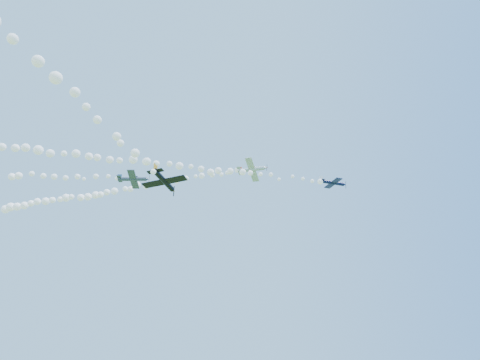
{
  "coord_description": "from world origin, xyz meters",
  "views": [
    {
      "loc": [
        2.31,
        -80.71,
        2.0
      ],
      "look_at": [
        4.52,
        -5.59,
        43.98
      ],
      "focal_mm": 30.0,
      "sensor_mm": 36.0,
      "label": 1
    }
  ],
  "objects_px": {
    "plane_white": "(252,169)",
    "plane_black": "(164,181)",
    "plane_grey": "(133,179)",
    "plane_navy": "(333,183)"
  },
  "relations": [
    {
      "from": "plane_grey",
      "to": "plane_black",
      "type": "relative_size",
      "value": 0.93
    },
    {
      "from": "plane_navy",
      "to": "plane_grey",
      "type": "bearing_deg",
      "value": 172.26
    },
    {
      "from": "plane_grey",
      "to": "plane_black",
      "type": "height_order",
      "value": "plane_grey"
    },
    {
      "from": "plane_white",
      "to": "plane_grey",
      "type": "xyz_separation_m",
      "value": [
        -26.7,
        -7.76,
        -7.52
      ]
    },
    {
      "from": "plane_white",
      "to": "plane_black",
      "type": "relative_size",
      "value": 0.99
    },
    {
      "from": "plane_white",
      "to": "plane_navy",
      "type": "relative_size",
      "value": 1.14
    },
    {
      "from": "plane_navy",
      "to": "plane_grey",
      "type": "relative_size",
      "value": 0.94
    },
    {
      "from": "plane_white",
      "to": "plane_grey",
      "type": "bearing_deg",
      "value": -145.77
    },
    {
      "from": "plane_white",
      "to": "plane_grey",
      "type": "distance_m",
      "value": 28.81
    },
    {
      "from": "plane_navy",
      "to": "plane_grey",
      "type": "xyz_separation_m",
      "value": [
        -44.85,
        -2.39,
        -1.1
      ]
    }
  ]
}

